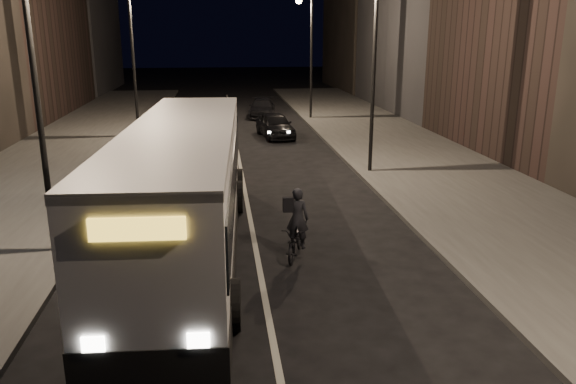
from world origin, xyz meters
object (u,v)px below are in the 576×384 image
object	(u,v)px
streetlight_left_near	(43,59)
streetlight_left_far	(137,44)
car_far	(262,108)
streetlight_right_mid	(368,49)
streetlight_right_far	(308,42)
city_bus	(184,183)
car_mid	(209,116)
cyclist_on_bicycle	(296,234)
car_near	(275,125)

from	to	relation	value
streetlight_left_near	streetlight_left_far	distance (m)	18.00
car_far	streetlight_right_mid	bearing A→B (deg)	-73.23
streetlight_right_mid	streetlight_right_far	size ratio (longest dim) A/B	1.00
streetlight_right_far	streetlight_left_near	bearing A→B (deg)	-113.96
streetlight_right_mid	city_bus	world-z (taller)	streetlight_right_mid
city_bus	car_mid	world-z (taller)	city_bus
streetlight_left_near	car_mid	xyz separation A→B (m)	(3.77, 22.28, -4.72)
cyclist_on_bicycle	car_near	size ratio (longest dim) A/B	0.48
cyclist_on_bicycle	car_mid	distance (m)	23.46
streetlight_left_far	city_bus	xyz separation A→B (m)	(3.38, -17.99, -3.41)
city_bus	car_mid	xyz separation A→B (m)	(0.39, 22.27, -1.31)
streetlight_right_mid	car_mid	bearing A→B (deg)	115.78
streetlight_right_mid	streetlight_right_far	bearing A→B (deg)	90.00
car_near	car_far	bearing A→B (deg)	82.92
car_near	car_far	world-z (taller)	car_near
streetlight_left_far	car_far	xyz separation A→B (m)	(7.61, 7.75, -4.71)
streetlight_right_far	car_mid	bearing A→B (deg)	-166.01
streetlight_left_far	car_far	world-z (taller)	streetlight_left_far
streetlight_left_near	cyclist_on_bicycle	bearing A→B (deg)	-9.14
car_near	car_far	size ratio (longest dim) A/B	0.96
car_near	cyclist_on_bicycle	bearing A→B (deg)	-101.83
streetlight_right_far	car_far	world-z (taller)	streetlight_right_far
cyclist_on_bicycle	car_near	distance (m)	18.46
streetlight_right_mid	car_mid	distance (m)	16.55
streetlight_right_mid	streetlight_left_far	size ratio (longest dim) A/B	1.00
city_bus	car_far	bearing A→B (deg)	83.64
city_bus	car_mid	size ratio (longest dim) A/B	3.45
streetlight_left_far	car_near	distance (m)	9.02
cyclist_on_bicycle	city_bus	bearing A→B (deg)	-179.81
streetlight_left_near	car_far	distance (m)	27.26
streetlight_right_mid	streetlight_left_far	world-z (taller)	same
streetlight_right_far	streetlight_right_mid	bearing A→B (deg)	-90.00
streetlight_right_far	car_mid	distance (m)	8.53
streetlight_left_near	streetlight_left_far	world-z (taller)	same
streetlight_left_near	car_far	xyz separation A→B (m)	(7.61, 25.75, -4.71)
streetlight_right_mid	streetlight_right_far	distance (m)	16.00
streetlight_right_mid	car_far	distance (m)	18.62
streetlight_right_mid	city_bus	size ratio (longest dim) A/B	0.60
car_mid	cyclist_on_bicycle	bearing A→B (deg)	100.99
car_near	car_mid	distance (m)	6.30
city_bus	car_far	distance (m)	26.12
car_far	city_bus	bearing A→B (deg)	-92.32
city_bus	car_far	world-z (taller)	city_bus
streetlight_right_far	streetlight_left_near	world-z (taller)	same
streetlight_right_far	car_far	bearing A→B (deg)	150.19
streetlight_right_mid	car_near	world-z (taller)	streetlight_right_mid
car_mid	car_far	size ratio (longest dim) A/B	0.87
streetlight_left_far	car_mid	distance (m)	7.40
streetlight_right_far	city_bus	xyz separation A→B (m)	(-7.28, -23.99, -3.41)
streetlight_left_near	city_bus	size ratio (longest dim) A/B	0.60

